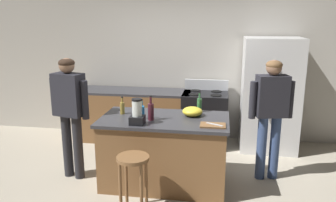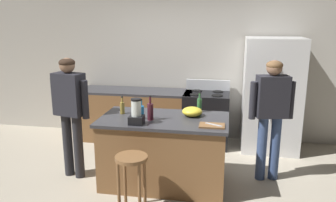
# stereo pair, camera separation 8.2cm
# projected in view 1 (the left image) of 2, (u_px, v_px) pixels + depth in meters

# --- Properties ---
(ground_plane) EXTENTS (14.00, 14.00, 0.00)m
(ground_plane) POSITION_uv_depth(u_px,v_px,m) (164.00, 183.00, 4.53)
(ground_plane) COLOR #B2A893
(back_wall) EXTENTS (8.00, 0.10, 2.70)m
(back_wall) POSITION_uv_depth(u_px,v_px,m) (182.00, 63.00, 6.07)
(back_wall) COLOR #BCB7AD
(back_wall) RESTS_ON ground_plane
(kitchen_island) EXTENTS (1.63, 0.89, 0.91)m
(kitchen_island) POSITION_uv_depth(u_px,v_px,m) (164.00, 151.00, 4.42)
(kitchen_island) COLOR brown
(kitchen_island) RESTS_ON ground_plane
(back_counter_run) EXTENTS (2.00, 0.64, 0.91)m
(back_counter_run) POSITION_uv_depth(u_px,v_px,m) (135.00, 115.00, 6.03)
(back_counter_run) COLOR brown
(back_counter_run) RESTS_ON ground_plane
(refrigerator) EXTENTS (0.90, 0.73, 1.85)m
(refrigerator) POSITION_uv_depth(u_px,v_px,m) (270.00, 95.00, 5.52)
(refrigerator) COLOR silver
(refrigerator) RESTS_ON ground_plane
(stove_range) EXTENTS (0.76, 0.65, 1.09)m
(stove_range) POSITION_uv_depth(u_px,v_px,m) (205.00, 118.00, 5.81)
(stove_range) COLOR black
(stove_range) RESTS_ON ground_plane
(person_by_island_left) EXTENTS (0.59, 0.31, 1.65)m
(person_by_island_left) POSITION_uv_depth(u_px,v_px,m) (70.00, 107.00, 4.49)
(person_by_island_left) COLOR #26262B
(person_by_island_left) RESTS_ON ground_plane
(person_by_sink_right) EXTENTS (0.60, 0.30, 1.63)m
(person_by_sink_right) POSITION_uv_depth(u_px,v_px,m) (271.00, 109.00, 4.45)
(person_by_sink_right) COLOR #384C7A
(person_by_sink_right) RESTS_ON ground_plane
(bar_stool) EXTENTS (0.36, 0.36, 0.68)m
(bar_stool) POSITION_uv_depth(u_px,v_px,m) (133.00, 169.00, 3.73)
(bar_stool) COLOR brown
(bar_stool) RESTS_ON ground_plane
(blender_appliance) EXTENTS (0.17, 0.17, 0.31)m
(blender_appliance) POSITION_uv_depth(u_px,v_px,m) (137.00, 114.00, 4.04)
(blender_appliance) COLOR black
(blender_appliance) RESTS_ON kitchen_island
(bottle_vinegar) EXTENTS (0.06, 0.06, 0.24)m
(bottle_vinegar) POSITION_uv_depth(u_px,v_px,m) (122.00, 108.00, 4.48)
(bottle_vinegar) COLOR olive
(bottle_vinegar) RESTS_ON kitchen_island
(bottle_wine) EXTENTS (0.08, 0.08, 0.32)m
(bottle_wine) POSITION_uv_depth(u_px,v_px,m) (151.00, 111.00, 4.20)
(bottle_wine) COLOR #471923
(bottle_wine) RESTS_ON kitchen_island
(bottle_soda) EXTENTS (0.07, 0.07, 0.26)m
(bottle_soda) POSITION_uv_depth(u_px,v_px,m) (142.00, 112.00, 4.25)
(bottle_soda) COLOR #268CD8
(bottle_soda) RESTS_ON kitchen_island
(bottle_olive_oil) EXTENTS (0.07, 0.07, 0.28)m
(bottle_olive_oil) POSITION_uv_depth(u_px,v_px,m) (199.00, 105.00, 4.57)
(bottle_olive_oil) COLOR #2D6638
(bottle_olive_oil) RESTS_ON kitchen_island
(mixing_bowl) EXTENTS (0.26, 0.26, 0.12)m
(mixing_bowl) POSITION_uv_depth(u_px,v_px,m) (192.00, 111.00, 4.40)
(mixing_bowl) COLOR yellow
(mixing_bowl) RESTS_ON kitchen_island
(cutting_board) EXTENTS (0.30, 0.20, 0.02)m
(cutting_board) POSITION_uv_depth(u_px,v_px,m) (213.00, 125.00, 3.99)
(cutting_board) COLOR brown
(cutting_board) RESTS_ON kitchen_island
(chef_knife) EXTENTS (0.21, 0.13, 0.01)m
(chef_knife) POSITION_uv_depth(u_px,v_px,m) (215.00, 124.00, 3.99)
(chef_knife) COLOR #B7BABF
(chef_knife) RESTS_ON cutting_board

